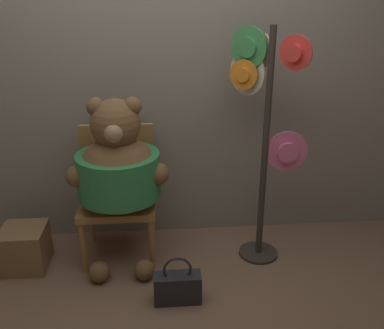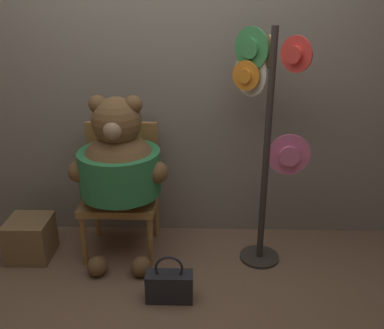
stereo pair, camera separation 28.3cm
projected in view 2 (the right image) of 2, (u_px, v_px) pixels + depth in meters
ground_plane at (170, 281)px, 2.84m from camera, size 14.00×14.00×0.00m
wall_back at (174, 85)px, 3.08m from camera, size 8.00×0.10×2.31m
chair at (122, 185)px, 3.08m from camera, size 0.52×0.45×0.92m
teddy_bear at (120, 167)px, 2.86m from camera, size 0.66×0.59×1.18m
hat_display_rack at (266, 122)px, 2.75m from camera, size 0.51×0.46×1.60m
handbag_on_ground at (169, 285)px, 2.63m from camera, size 0.29×0.12×0.32m
wooden_crate at (31, 238)px, 3.06m from camera, size 0.29×0.29×0.29m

